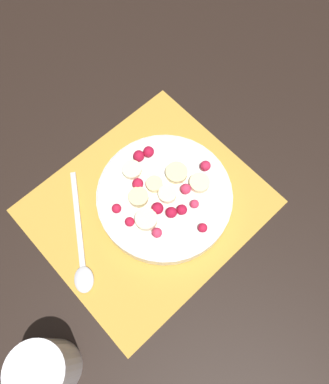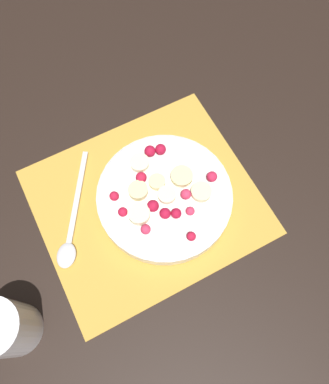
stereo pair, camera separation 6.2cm
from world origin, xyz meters
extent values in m
plane|color=black|center=(0.00, 0.00, 0.00)|extent=(3.00, 3.00, 0.00)
cube|color=gold|center=(0.00, 0.00, 0.00)|extent=(0.37, 0.32, 0.01)
cylinder|color=white|center=(0.03, -0.01, 0.02)|extent=(0.23, 0.23, 0.03)
torus|color=white|center=(0.03, -0.01, 0.03)|extent=(0.23, 0.23, 0.01)
cylinder|color=white|center=(0.03, -0.01, 0.03)|extent=(0.21, 0.21, 0.00)
cylinder|color=#F4EAB7|center=(-0.03, -0.03, 0.04)|extent=(0.05, 0.05, 0.01)
cylinder|color=beige|center=(0.03, 0.01, 0.04)|extent=(0.03, 0.03, 0.01)
cylinder|color=beige|center=(0.08, -0.04, 0.04)|extent=(0.04, 0.04, 0.01)
cylinder|color=beige|center=(0.07, 0.00, 0.04)|extent=(0.05, 0.05, 0.01)
cylinder|color=#F4EAB7|center=(0.02, 0.06, 0.04)|extent=(0.04, 0.04, 0.01)
cylinder|color=beige|center=(-0.01, 0.01, 0.04)|extent=(0.04, 0.04, 0.01)
cylinder|color=#F4EAB7|center=(0.03, -0.02, 0.04)|extent=(0.04, 0.04, 0.01)
sphere|color=#B21433|center=(0.03, -0.05, 0.04)|extent=(0.02, 0.02, 0.02)
sphere|color=#DB3356|center=(0.06, -0.03, 0.04)|extent=(0.02, 0.02, 0.02)
sphere|color=#B21433|center=(0.00, -0.03, 0.04)|extent=(0.02, 0.02, 0.02)
sphere|color=#D12347|center=(0.11, -0.02, 0.04)|extent=(0.02, 0.02, 0.02)
sphere|color=#B21433|center=(0.04, 0.07, 0.04)|extent=(0.02, 0.02, 0.02)
sphere|color=#B21433|center=(0.01, -0.05, 0.04)|extent=(0.02, 0.02, 0.02)
sphere|color=red|center=(-0.05, 0.02, 0.04)|extent=(0.02, 0.02, 0.02)
sphere|color=red|center=(0.03, -0.10, 0.04)|extent=(0.02, 0.02, 0.02)
sphere|color=red|center=(-0.05, -0.01, 0.04)|extent=(0.02, 0.02, 0.02)
sphere|color=#B21433|center=(0.06, 0.06, 0.04)|extent=(0.02, 0.02, 0.02)
sphere|color=#DB3356|center=(0.05, -0.06, 0.04)|extent=(0.01, 0.01, 0.01)
sphere|color=#DB3356|center=(-0.03, -0.06, 0.04)|extent=(0.02, 0.02, 0.02)
sphere|color=red|center=(0.01, 0.03, 0.04)|extent=(0.02, 0.02, 0.02)
cube|color=silver|center=(-0.10, 0.06, 0.01)|extent=(0.10, 0.15, 0.00)
ellipsoid|color=silver|center=(-0.16, -0.03, 0.01)|extent=(0.05, 0.05, 0.01)
cylinder|color=white|center=(-0.27, -0.10, 0.05)|extent=(0.08, 0.08, 0.11)
camera|label=1|loc=(-0.13, -0.18, 0.62)|focal=35.00mm
camera|label=2|loc=(-0.08, -0.22, 0.62)|focal=35.00mm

